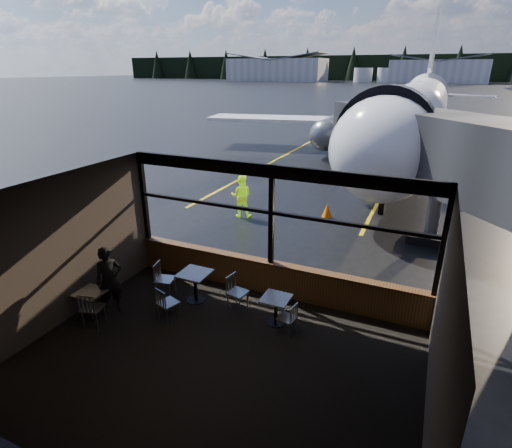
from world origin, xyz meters
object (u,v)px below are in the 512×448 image
Objects in this scene: jet_bridge at (434,174)px; ground_crew at (241,196)px; chair_near_e at (287,318)px; cafe_table_near at (276,311)px; cone_nose at (327,210)px; chair_left_s at (93,308)px; cafe_table_mid at (195,287)px; cafe_table_left at (92,304)px; chair_near_w at (238,293)px; passenger at (109,281)px; chair_mid_w at (165,280)px; airliner at (420,72)px; chair_mid_s at (168,303)px.

jet_bridge is 6.45× the size of ground_crew.
jet_bridge is at bearing -11.51° from chair_near_e.
cafe_table_near reaches higher than cone_nose.
chair_near_e is 0.47× the size of ground_crew.
cafe_table_mid is at bearing 37.00° from chair_left_s.
chair_near_w is (3.05, 1.73, 0.11)m from cafe_table_left.
cafe_table_mid is 2.10m from passenger.
chair_near_e is (2.62, -0.35, -0.01)m from cafe_table_mid.
passenger is at bearing 72.08° from ground_crew.
chair_near_e is 7.90m from ground_crew.
chair_mid_w is at bearing -179.49° from cafe_table_near.
chair_near_e is (0.36, -0.26, 0.05)m from cafe_table_near.
chair_near_w is 1.01× the size of chair_left_s.
jet_bridge reaches higher than ground_crew.
airliner is 21.64m from cafe_table_near.
jet_bridge reaches higher than cone_nose.
chair_left_s reaches higher than cafe_table_left.
jet_bridge is 13.50× the size of cafe_table_mid.
chair_mid_w is (-4.40, -21.02, -4.98)m from airliner.
cafe_table_left is 1.86m from chair_mid_s.
cone_nose is at bearing 150.32° from chair_mid_w.
passenger reaches higher than chair_mid_w.
airliner reaches higher than cone_nose.
cafe_table_near is at bearing -2.19° from cafe_table_mid.
airliner is at bearing 155.41° from chair_mid_w.
airliner reaches higher than chair_mid_w.
cafe_table_near is at bearing 90.22° from chair_near_w.
chair_near_e is 1.41× the size of cone_nose.
chair_near_w is (1.17, 0.10, 0.05)m from cafe_table_mid.
cafe_table_mid is at bearing -128.16° from jet_bridge.
cafe_table_left is 7.89m from ground_crew.
chair_mid_s is at bearing -159.76° from cafe_table_near.
jet_bridge is at bearing 66.24° from cafe_table_near.
cafe_table_near is (-1.29, -20.99, -5.10)m from airliner.
chair_near_w reaches higher than cafe_table_mid.
cone_nose is at bearing 69.90° from cafe_table_left.
cafe_table_left is 3.51m from chair_near_w.
chair_near_w is (-1.45, 0.44, 0.06)m from chair_near_e.
chair_mid_w is (-0.70, 0.86, 0.03)m from chair_mid_s.
airliner is 40.28× the size of chair_mid_s.
chair_near_e is 2.84m from chair_mid_s.
airliner is 51.26× the size of cafe_table_left.
cafe_table_mid is 0.89× the size of chair_near_w.
chair_mid_w is 0.55× the size of passenger.
passenger is (-3.88, -1.17, 0.51)m from cafe_table_near.
cafe_table_left is at bearing -140.68° from chair_mid_s.
chair_mid_s is at bearing 111.65° from chair_near_e.
cafe_table_left is 1.84m from chair_mid_w.
chair_near_e is at bearing -43.25° from passenger.
chair_near_e is 4.36m from passenger.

